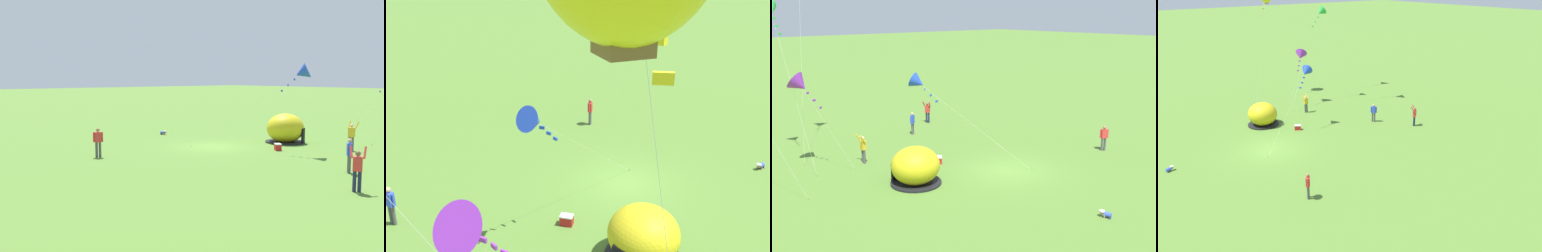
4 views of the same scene
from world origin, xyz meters
TOP-DOWN VIEW (x-y plane):
  - ground_plane at (0.00, 0.00)m, footprint 300.00×300.00m
  - popup_tent at (-5.31, 1.94)m, footprint 2.81×2.81m
  - cooler_box at (-2.27, 3.80)m, footprint 0.61×0.65m
  - toddler_crawling at (-1.13, -7.21)m, footprint 0.38×0.55m
  - person_center_field at (-5.82, 6.86)m, footprint 0.47×0.68m
  - person_near_tent at (7.80, -1.39)m, footprint 0.50×0.41m
  - person_flying_kite at (3.39, 12.71)m, footprint 0.66×0.72m
  - person_far_back at (0.33, 10.48)m, footprint 0.48×0.42m
  - kite_blue at (-2.76, 5.17)m, footprint 4.62×6.74m

SIDE VIEW (x-z plane):
  - ground_plane at x=0.00m, z-range 0.00..0.00m
  - toddler_crawling at x=-1.13m, z-range 0.02..0.34m
  - cooler_box at x=-2.27m, z-range 0.00..0.44m
  - person_near_tent at x=7.80m, z-range 0.10..1.82m
  - person_far_back at x=0.33m, z-range 0.10..1.82m
  - popup_tent at x=-5.31m, z-range -0.05..2.05m
  - person_center_field at x=-5.82m, z-range 0.05..1.94m
  - person_flying_kite at x=3.39m, z-range 0.05..1.94m
  - kite_blue at x=-2.76m, z-range 2.18..7.75m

